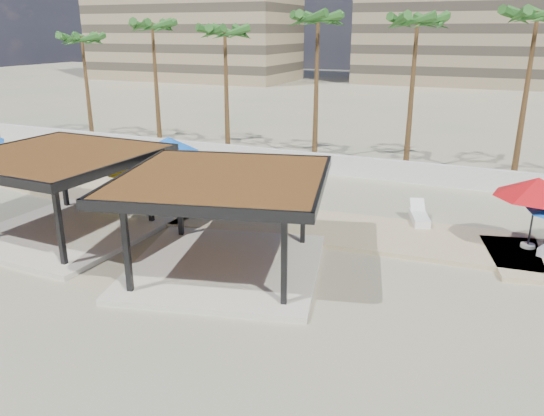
{
  "coord_description": "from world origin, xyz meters",
  "views": [
    {
      "loc": [
        8.05,
        -13.41,
        8.16
      ],
      "look_at": [
        0.03,
        4.96,
        1.4
      ],
      "focal_mm": 35.0,
      "sensor_mm": 36.0,
      "label": 1
    }
  ],
  "objects": [
    {
      "name": "ground",
      "position": [
        0.0,
        0.0,
        0.0
      ],
      "size": [
        200.0,
        200.0,
        0.0
      ],
      "primitive_type": "plane",
      "color": "tan",
      "rests_on": "ground"
    },
    {
      "name": "promenade",
      "position": [
        2.0,
        7.67,
        0.06
      ],
      "size": [
        44.45,
        7.97,
        0.24
      ],
      "color": "#C6B284",
      "rests_on": "ground"
    },
    {
      "name": "boundary_wall",
      "position": [
        0.0,
        16.0,
        0.6
      ],
      "size": [
        56.0,
        0.3,
        1.2
      ],
      "primitive_type": "cube",
      "color": "silver",
      "rests_on": "ground"
    },
    {
      "name": "pavilion_central",
      "position": [
        -0.42,
        1.82,
        2.09
      ],
      "size": [
        8.36,
        8.36,
        3.51
      ],
      "rotation": [
        0.0,
        0.0,
        0.24
      ],
      "color": "beige",
      "rests_on": "ground"
    },
    {
      "name": "pavilion_west",
      "position": [
        -8.14,
        2.11,
        2.1
      ],
      "size": [
        7.16,
        7.16,
        3.52
      ],
      "rotation": [
        0.0,
        0.0,
        -0.03
      ],
      "color": "beige",
      "rests_on": "ground"
    },
    {
      "name": "umbrella_b",
      "position": [
        -7.22,
        5.8,
        2.24
      ],
      "size": [
        3.54,
        3.54,
        2.4
      ],
      "rotation": [
        0.0,
        0.0,
        -0.4
      ],
      "color": "beige",
      "rests_on": "promenade"
    },
    {
      "name": "umbrella_c",
      "position": [
        9.55,
        7.89,
        2.58
      ],
      "size": [
        3.79,
        3.79,
        2.79
      ],
      "rotation": [
        0.0,
        0.0,
        0.24
      ],
      "color": "beige",
      "rests_on": "promenade"
    },
    {
      "name": "umbrella_f",
      "position": [
        -7.66,
        9.2,
        2.54
      ],
      "size": [
        3.71,
        3.71,
        2.74
      ],
      "rotation": [
        0.0,
        0.0,
        -0.23
      ],
      "color": "beige",
      "rests_on": "promenade"
    },
    {
      "name": "lounger_a",
      "position": [
        -9.7,
        5.84,
        0.36
      ],
      "size": [
        1.0,
        2.07,
        0.75
      ],
      "rotation": [
        0.0,
        0.0,
        1.38
      ],
      "color": "white",
      "rests_on": "promenade"
    },
    {
      "name": "lounger_c",
      "position": [
        5.23,
        9.24,
        0.36
      ],
      "size": [
        1.22,
        2.1,
        0.76
      ],
      "rotation": [
        0.0,
        0.0,
        1.88
      ],
      "color": "white",
      "rests_on": "promenade"
    },
    {
      "name": "palm_a",
      "position": [
        -21.0,
        18.3,
        7.26
      ],
      "size": [
        3.0,
        3.0,
        8.37
      ],
      "color": "brown",
      "rests_on": "ground"
    },
    {
      "name": "palm_b",
      "position": [
        -15.0,
        18.7,
        8.1
      ],
      "size": [
        3.0,
        3.0,
        9.27
      ],
      "color": "brown",
      "rests_on": "ground"
    },
    {
      "name": "palm_c",
      "position": [
        -9.0,
        18.1,
        7.74
      ],
      "size": [
        3.0,
        3.0,
        8.88
      ],
      "color": "brown",
      "rests_on": "ground"
    },
    {
      "name": "palm_d",
      "position": [
        -3.0,
        18.9,
        8.44
      ],
      "size": [
        3.0,
        3.0,
        9.63
      ],
      "color": "brown",
      "rests_on": "ground"
    },
    {
      "name": "palm_e",
      "position": [
        3.0,
        18.4,
        8.29
      ],
      "size": [
        3.0,
        3.0,
        9.46
      ],
      "color": "brown",
      "rests_on": "ground"
    },
    {
      "name": "palm_f",
      "position": [
        9.0,
        18.6,
        8.52
      ],
      "size": [
        3.0,
        3.0,
        9.71
      ],
      "color": "brown",
      "rests_on": "ground"
    }
  ]
}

